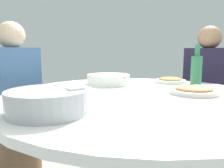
% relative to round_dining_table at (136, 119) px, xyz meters
% --- Properties ---
extents(round_dining_table, '(1.38, 1.38, 0.76)m').
position_rel_round_dining_table_xyz_m(round_dining_table, '(0.00, 0.00, 0.00)').
color(round_dining_table, '#99999E').
rests_on(round_dining_table, ground).
extents(rice_bowl, '(0.29, 0.29, 0.09)m').
position_rel_round_dining_table_xyz_m(rice_bowl, '(-0.18, -0.46, 0.18)').
color(rice_bowl, '#B2B5BA').
rests_on(rice_bowl, round_dining_table).
extents(soup_bowl, '(0.30, 0.29, 0.07)m').
position_rel_round_dining_table_xyz_m(soup_bowl, '(-0.28, 0.26, 0.16)').
color(soup_bowl, white).
rests_on(soup_bowl, round_dining_table).
extents(dish_noodles, '(0.21, 0.21, 0.04)m').
position_rel_round_dining_table_xyz_m(dish_noodles, '(-0.35, -0.07, 0.15)').
color(dish_noodles, silver).
rests_on(dish_noodles, round_dining_table).
extents(dish_tofu_braise, '(0.21, 0.21, 0.04)m').
position_rel_round_dining_table_xyz_m(dish_tofu_braise, '(0.08, 0.51, 0.15)').
color(dish_tofu_braise, silver).
rests_on(dish_tofu_braise, round_dining_table).
extents(dish_shrimp, '(0.25, 0.25, 0.05)m').
position_rel_round_dining_table_xyz_m(dish_shrimp, '(0.27, 0.14, 0.15)').
color(dish_shrimp, silver).
rests_on(dish_shrimp, round_dining_table).
extents(green_bottle, '(0.06, 0.06, 0.26)m').
position_rel_round_dining_table_xyz_m(green_bottle, '(0.26, 0.34, 0.24)').
color(green_bottle, '#348156').
rests_on(green_bottle, round_dining_table).
extents(stool_for_diner_left, '(0.37, 0.37, 0.43)m').
position_rel_round_dining_table_xyz_m(stool_for_diner_left, '(0.32, 0.95, -0.41)').
color(stool_for_diner_left, brown).
rests_on(stool_for_diner_left, ground).
extents(diner_left, '(0.41, 0.42, 0.76)m').
position_rel_round_dining_table_xyz_m(diner_left, '(0.32, 0.95, 0.12)').
color(diner_left, '#2D333D').
rests_on(diner_left, stool_for_diner_left).
extents(stool_for_diner_right, '(0.33, 0.33, 0.43)m').
position_rel_round_dining_table_xyz_m(stool_for_diner_right, '(-0.95, 0.08, -0.41)').
color(stool_for_diner_right, brown).
rests_on(stool_for_diner_right, ground).
extents(diner_right, '(0.36, 0.36, 0.76)m').
position_rel_round_dining_table_xyz_m(diner_right, '(-0.95, 0.08, 0.12)').
color(diner_right, '#2D333D').
rests_on(diner_right, stool_for_diner_right).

